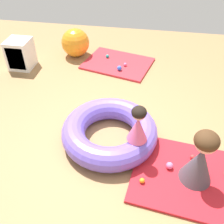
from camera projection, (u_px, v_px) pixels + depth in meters
name	position (u px, v px, depth m)	size (l,w,h in m)	color
ground_plane	(118.00, 142.00, 3.58)	(8.00, 8.00, 0.00)	#9E7549
gym_mat_near_left	(118.00, 63.00, 5.21)	(1.29, 0.96, 0.04)	red
gym_mat_far_left	(194.00, 178.00, 3.10)	(1.47, 1.08, 0.04)	red
inflatable_cushion	(110.00, 131.00, 3.51)	(1.31, 1.31, 0.32)	#7056D1
child_in_pink	(138.00, 124.00, 3.03)	(0.31, 0.31, 0.50)	#E5608E
adult_seated	(201.00, 158.00, 2.85)	(0.44, 0.44, 0.74)	#4C4751
play_ball_pink	(170.00, 166.00, 3.16)	(0.09, 0.09, 0.09)	pink
play_ball_blue	(119.00, 68.00, 4.94)	(0.09, 0.09, 0.09)	blue
play_ball_teal	(107.00, 56.00, 5.34)	(0.07, 0.07, 0.07)	teal
play_ball_red	(193.00, 157.00, 3.28)	(0.06, 0.06, 0.06)	red
play_ball_orange	(142.00, 181.00, 3.01)	(0.06, 0.06, 0.06)	orange
play_ball_pink_second	(125.00, 64.00, 5.07)	(0.07, 0.07, 0.07)	pink
exercise_ball_large	(75.00, 43.00, 5.33)	(0.58, 0.58, 0.58)	orange
storage_cube	(20.00, 54.00, 4.96)	(0.44, 0.44, 0.56)	white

